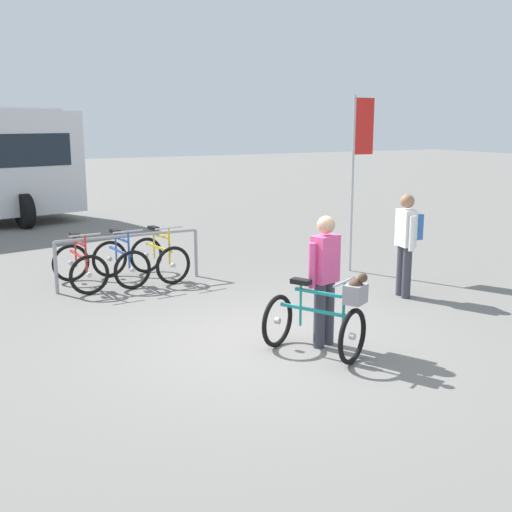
{
  "coord_description": "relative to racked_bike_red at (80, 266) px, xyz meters",
  "views": [
    {
      "loc": [
        -3.64,
        -6.61,
        2.77
      ],
      "look_at": [
        0.15,
        0.68,
        1.0
      ],
      "focal_mm": 44.62,
      "sensor_mm": 36.0,
      "label": 1
    }
  ],
  "objects": [
    {
      "name": "ground_plane",
      "position": [
        1.49,
        -3.92,
        -0.37
      ],
      "size": [
        80.0,
        80.0,
        0.0
      ],
      "primitive_type": "plane",
      "color": "slate"
    },
    {
      "name": "bike_rack_rail",
      "position": [
        0.81,
        -0.17,
        0.27
      ],
      "size": [
        2.51,
        0.1,
        0.88
      ],
      "color": "#99999E",
      "rests_on": "ground"
    },
    {
      "name": "racked_bike_red",
      "position": [
        0.0,
        0.0,
        0.0
      ],
      "size": [
        0.75,
        1.14,
        0.97
      ],
      "color": "black",
      "rests_on": "ground"
    },
    {
      "name": "racked_bike_blue",
      "position": [
        0.7,
        0.01,
        0.0
      ],
      "size": [
        0.78,
        1.15,
        0.97
      ],
      "color": "black",
      "rests_on": "ground"
    },
    {
      "name": "racked_bike_yellow",
      "position": [
        1.4,
        0.02,
        0.0
      ],
      "size": [
        0.81,
        1.17,
        0.97
      ],
      "color": "black",
      "rests_on": "ground"
    },
    {
      "name": "featured_bicycle",
      "position": [
        1.85,
        -4.54,
        0.12
      ],
      "size": [
        1.09,
        1.26,
        1.09
      ],
      "color": "black",
      "rests_on": "ground"
    },
    {
      "name": "person_with_featured_bike",
      "position": [
        2.08,
        -4.22,
        0.54
      ],
      "size": [
        0.51,
        0.29,
        1.64
      ],
      "color": "#383842",
      "rests_on": "ground"
    },
    {
      "name": "pedestrian_with_backpack",
      "position": [
        4.48,
        -2.92,
        0.57
      ],
      "size": [
        0.38,
        0.52,
        1.64
      ],
      "color": "#383842",
      "rests_on": "ground"
    },
    {
      "name": "banner_flag",
      "position": [
        4.88,
        -1.07,
        1.86
      ],
      "size": [
        0.45,
        0.05,
        3.2
      ],
      "color": "#B2B2B7",
      "rests_on": "ground"
    }
  ]
}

